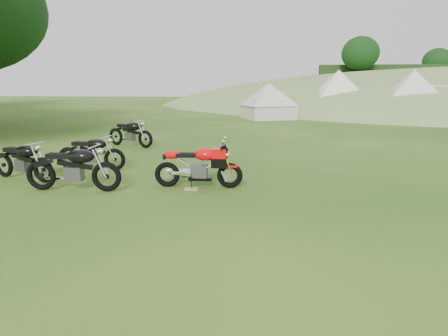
% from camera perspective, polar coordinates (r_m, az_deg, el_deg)
% --- Properties ---
extents(ground, '(120.00, 120.00, 0.00)m').
position_cam_1_polar(ground, '(6.06, 2.90, -7.46)').
color(ground, '#1E4C10').
rests_on(ground, ground).
extents(sport_motorcycle, '(1.75, 0.52, 1.04)m').
position_cam_1_polar(sport_motorcycle, '(7.66, -3.95, 0.82)').
color(sport_motorcycle, '#EE080B').
rests_on(sport_motorcycle, ground).
extents(plywood_board, '(0.29, 0.24, 0.02)m').
position_cam_1_polar(plywood_board, '(7.63, -5.04, -3.17)').
color(plywood_board, tan).
rests_on(plywood_board, ground).
extents(vintage_moto_a, '(1.73, 0.46, 0.90)m').
position_cam_1_polar(vintage_moto_a, '(9.84, -19.62, 2.34)').
color(vintage_moto_a, black).
rests_on(vintage_moto_a, ground).
extents(vintage_moto_b, '(1.89, 0.52, 0.99)m').
position_cam_1_polar(vintage_moto_b, '(7.96, -22.05, 0.17)').
color(vintage_moto_b, black).
rests_on(vintage_moto_b, ground).
extents(vintage_moto_c, '(1.78, 0.89, 0.91)m').
position_cam_1_polar(vintage_moto_c, '(9.39, -28.43, 1.13)').
color(vintage_moto_c, black).
rests_on(vintage_moto_c, ground).
extents(vintage_moto_d, '(1.88, 1.10, 0.98)m').
position_cam_1_polar(vintage_moto_d, '(13.19, -14.13, 5.29)').
color(vintage_moto_d, black).
rests_on(vintage_moto_d, ground).
extents(tent_left, '(3.53, 3.53, 2.35)m').
position_cam_1_polar(tent_left, '(23.65, 6.77, 10.31)').
color(tent_left, beige).
rests_on(tent_left, ground).
extents(tent_mid, '(3.69, 3.69, 2.91)m').
position_cam_1_polar(tent_mid, '(28.63, 16.89, 10.81)').
color(tent_mid, white).
rests_on(tent_mid, ground).
extents(tent_right, '(3.59, 3.59, 2.85)m').
position_cam_1_polar(tent_right, '(27.36, 26.72, 9.90)').
color(tent_right, silver).
rests_on(tent_right, ground).
extents(caravan, '(4.66, 2.53, 2.08)m').
position_cam_1_polar(caravan, '(28.82, 28.97, 8.98)').
color(caravan, silver).
rests_on(caravan, ground).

